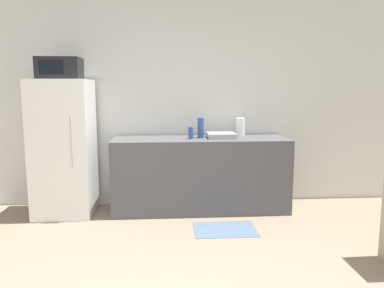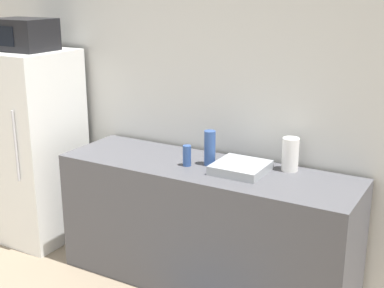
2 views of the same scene
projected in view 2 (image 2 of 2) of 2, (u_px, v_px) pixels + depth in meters
The scene contains 8 objects.
wall_back at pixel (178, 91), 4.05m from camera, with size 8.00×0.06×2.60m, color silver.
refrigerator at pixel (33, 147), 4.41m from camera, with size 0.65×0.67×1.58m.
microwave at pixel (23, 35), 4.15m from camera, with size 0.47×0.35×0.25m.
counter at pixel (205, 226), 3.77m from camera, with size 2.10×0.63×0.88m, color #4C4C51.
sink_basin at pixel (241, 168), 3.53m from camera, with size 0.34×0.34×0.06m, color #9EA3A8.
bottle_tall at pixel (210, 148), 3.64m from camera, with size 0.08×0.08×0.24m, color #2D4C8C.
bottle_short at pixel (187, 156), 3.64m from camera, with size 0.06×0.06×0.14m, color #2D4C8C.
paper_towel_roll at pixel (290, 154), 3.53m from camera, with size 0.11×0.11×0.22m, color white.
Camera 2 is at (2.08, -0.47, 2.08)m, focal length 50.00 mm.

